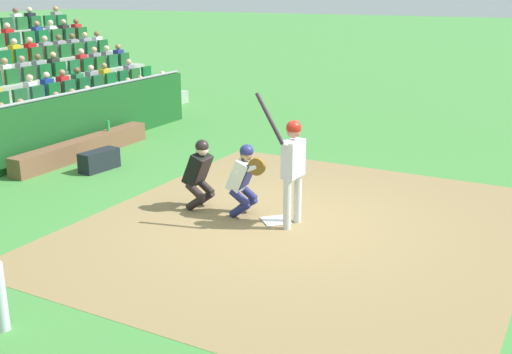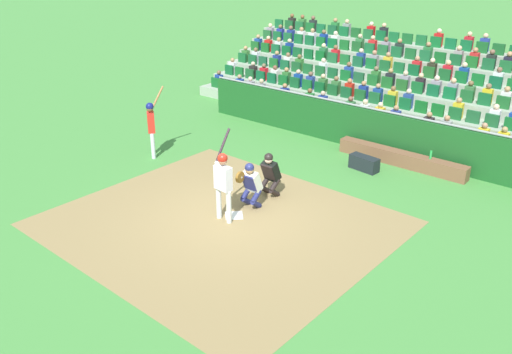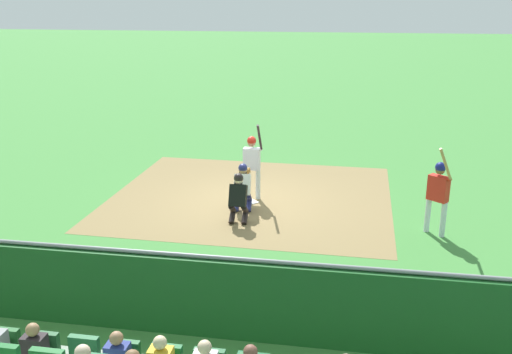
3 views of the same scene
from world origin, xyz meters
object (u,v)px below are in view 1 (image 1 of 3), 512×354
at_px(home_plate_marker, 276,221).
at_px(water_bottle_on_bench, 108,126).
at_px(catcher_crouching, 244,176).
at_px(dugout_bench, 84,148).
at_px(batter_at_plate, 292,161).
at_px(home_plate_umpire, 200,171).
at_px(equipment_duffel_bag, 99,160).

height_order(home_plate_marker, water_bottle_on_bench, water_bottle_on_bench).
height_order(catcher_crouching, dugout_bench, catcher_crouching).
distance_m(home_plate_marker, batter_at_plate, 1.15).
distance_m(home_plate_umpire, dugout_bench, 4.70).
xyz_separation_m(home_plate_umpire, dugout_bench, (-1.76, -4.33, -0.48)).
bearing_deg(catcher_crouching, batter_at_plate, 85.46).
height_order(water_bottle_on_bench, equipment_duffel_bag, water_bottle_on_bench).
relative_size(home_plate_marker, batter_at_plate, 0.20).
distance_m(catcher_crouching, dugout_bench, 5.50).
xyz_separation_m(dugout_bench, water_bottle_on_bench, (-0.92, -0.01, 0.35)).
distance_m(catcher_crouching, water_bottle_on_bench, 5.84).
relative_size(catcher_crouching, home_plate_umpire, 1.00).
distance_m(home_plate_marker, water_bottle_on_bench, 6.43).
relative_size(home_plate_marker, water_bottle_on_bench, 1.73).
distance_m(batter_at_plate, catcher_crouching, 1.02).
height_order(home_plate_umpire, dugout_bench, home_plate_umpire).
distance_m(catcher_crouching, equipment_duffel_bag, 4.29).
xyz_separation_m(batter_at_plate, home_plate_umpire, (-0.03, -1.81, -0.42)).
height_order(catcher_crouching, water_bottle_on_bench, catcher_crouching).
height_order(dugout_bench, equipment_duffel_bag, dugout_bench).
bearing_deg(water_bottle_on_bench, catcher_crouching, 63.29).
relative_size(batter_at_plate, dugout_bench, 0.54).
distance_m(dugout_bench, equipment_duffel_bag, 1.27).
xyz_separation_m(home_plate_marker, equipment_duffel_bag, (-1.04, -4.76, 0.20)).
bearing_deg(batter_at_plate, home_plate_marker, -99.96).
xyz_separation_m(batter_at_plate, catcher_crouching, (-0.07, -0.93, -0.40)).
distance_m(batter_at_plate, equipment_duffel_bag, 5.27).
bearing_deg(water_bottle_on_bench, home_plate_umpire, 58.42).
relative_size(home_plate_umpire, water_bottle_on_bench, 5.08).
bearing_deg(batter_at_plate, catcher_crouching, -94.54).
xyz_separation_m(batter_at_plate, equipment_duffel_bag, (-1.10, -5.07, -0.90)).
relative_size(catcher_crouching, dugout_bench, 0.31).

